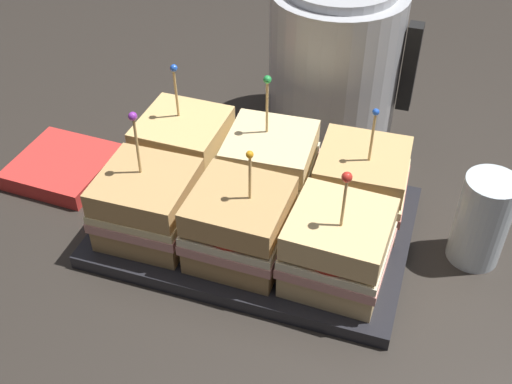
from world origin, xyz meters
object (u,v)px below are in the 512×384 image
sandwich_front_right (338,248)px  sandwich_back_center (270,166)px  kettle_steel (335,60)px  sandwich_back_left (184,149)px  sandwich_back_right (361,184)px  napkin_stack (63,166)px  sandwich_front_center (242,226)px  serving_platter (256,226)px  sandwich_front_left (148,205)px  drinking_glass (482,220)px

sandwich_front_right → sandwich_back_center: bearing=134.6°
kettle_steel → sandwich_back_left: bearing=-125.7°
sandwich_back_right → napkin_stack: bearing=-175.7°
sandwich_back_left → napkin_stack: bearing=-170.6°
sandwich_front_center → napkin_stack: (-0.30, 0.09, -0.05)m
serving_platter → napkin_stack: bearing=174.7°
sandwich_back_right → serving_platter: bearing=-153.6°
sandwich_front_left → sandwich_back_center: bearing=44.4°
sandwich_front_left → drinking_glass: size_ratio=1.42×
sandwich_back_left → drinking_glass: sandwich_back_left is taller
sandwich_front_right → drinking_glass: 0.18m
sandwich_front_center → napkin_stack: size_ratio=1.17×
napkin_stack → serving_platter: bearing=-5.3°
sandwich_front_center → napkin_stack: bearing=163.8°
kettle_steel → drinking_glass: kettle_steel is taller
sandwich_front_left → kettle_steel: size_ratio=0.68×
sandwich_back_right → kettle_steel: kettle_steel is taller
sandwich_front_center → sandwich_back_left: size_ratio=0.93×
serving_platter → sandwich_front_left: (-0.12, -0.06, 0.05)m
sandwich_back_center → napkin_stack: bearing=-174.3°
serving_platter → sandwich_back_center: sandwich_back_center is taller
sandwich_front_right → sandwich_back_right: bearing=88.9°
sandwich_front_left → serving_platter: bearing=26.4°
sandwich_front_left → napkin_stack: sandwich_front_left is taller
sandwich_front_right → drinking_glass: size_ratio=1.35×
sandwich_back_left → sandwich_back_right: (0.24, 0.00, -0.00)m
sandwich_back_left → sandwich_back_right: size_ratio=1.02×
drinking_glass → kettle_steel: bearing=135.8°
sandwich_front_left → sandwich_front_right: bearing=-0.5°
napkin_stack → drinking_glass: bearing=1.5°
sandwich_back_right → drinking_glass: bearing=-6.2°
sandwich_front_center → sandwich_back_center: (-0.00, 0.12, 0.00)m
sandwich_front_right → sandwich_back_left: sandwich_back_left is taller
sandwich_back_right → sandwich_front_center: bearing=-134.2°
sandwich_front_right → sandwich_back_left: 0.26m
sandwich_back_left → drinking_glass: 0.38m
serving_platter → sandwich_back_left: sandwich_back_left is taller
sandwich_back_left → kettle_steel: bearing=54.3°
sandwich_front_left → napkin_stack: size_ratio=1.28×
sandwich_back_left → sandwich_front_right: bearing=-26.4°
sandwich_back_center → sandwich_back_right: 0.12m
kettle_steel → sandwich_back_center: bearing=-98.9°
sandwich_back_left → drinking_glass: bearing=-2.1°
sandwich_front_center → sandwich_back_center: bearing=91.4°
sandwich_front_center → sandwich_back_right: size_ratio=0.95×
sandwich_back_right → drinking_glass: sandwich_back_right is taller
sandwich_back_left → sandwich_back_center: size_ratio=0.97×
sandwich_front_center → sandwich_front_left: bearing=179.2°
sandwich_front_center → serving_platter: bearing=92.7°
sandwich_front_right → sandwich_back_center: 0.16m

